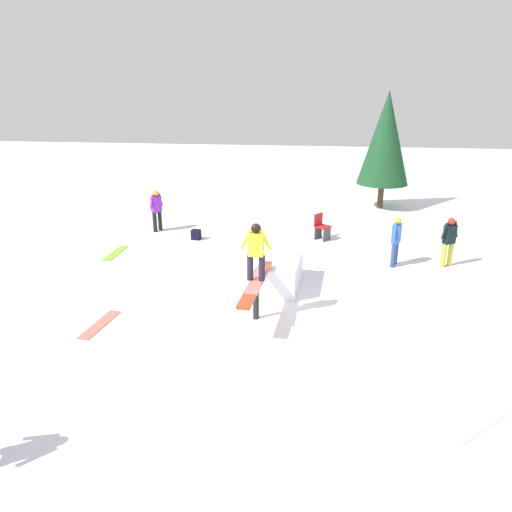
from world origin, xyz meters
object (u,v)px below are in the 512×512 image
at_px(bystander_black, 449,239).
at_px(loose_snowboard_lime, 116,253).
at_px(bystander_blue, 396,239).
at_px(folding_chair, 322,228).
at_px(loose_snowboard_white, 477,425).
at_px(loose_snowboard_coral, 100,324).
at_px(backpack_on_snow, 196,235).
at_px(main_rider_on_rail, 256,254).
at_px(rail_feature, 256,287).
at_px(bystander_purple, 157,208).
at_px(pine_tree_near, 386,138).

height_order(bystander_black, loose_snowboard_lime, bystander_black).
xyz_separation_m(bystander_blue, folding_chair, (-2.26, -2.10, -0.41)).
xyz_separation_m(bystander_blue, loose_snowboard_lime, (-0.04, -8.50, -0.81)).
distance_m(loose_snowboard_white, loose_snowboard_lime, 11.38).
distance_m(loose_snowboard_white, folding_chair, 9.71).
bearing_deg(bystander_black, loose_snowboard_white, 49.58).
xyz_separation_m(loose_snowboard_coral, backpack_on_snow, (-6.32, 0.72, 0.16)).
xyz_separation_m(bystander_blue, backpack_on_snow, (-1.75, -6.32, -0.66)).
height_order(main_rider_on_rail, loose_snowboard_lime, main_rider_on_rail).
distance_m(main_rider_on_rail, loose_snowboard_lime, 6.43).
relative_size(rail_feature, folding_chair, 3.03).
bearing_deg(loose_snowboard_coral, folding_chair, -28.06).
height_order(bystander_blue, backpack_on_snow, bystander_blue).
xyz_separation_m(rail_feature, bystander_purple, (-6.40, -4.31, 0.05)).
bearing_deg(loose_snowboard_white, folding_chair, 62.19).
bearing_deg(pine_tree_near, loose_snowboard_coral, -32.96).
distance_m(folding_chair, pine_tree_near, 5.75).
bearing_deg(bystander_black, folding_chair, -61.81).
height_order(bystander_purple, pine_tree_near, pine_tree_near).
bearing_deg(loose_snowboard_coral, backpack_on_snow, 1.30).
bearing_deg(folding_chair, backpack_on_snow, 133.46).
distance_m(main_rider_on_rail, loose_snowboard_white, 5.37).
height_order(loose_snowboard_white, loose_snowboard_coral, same).
xyz_separation_m(main_rider_on_rail, bystander_black, (-3.97, 5.11, -0.75)).
bearing_deg(loose_snowboard_lime, main_rider_on_rail, -126.37).
height_order(rail_feature, main_rider_on_rail, main_rider_on_rail).
xyz_separation_m(main_rider_on_rail, folding_chair, (-6.10, 1.51, -1.16)).
bearing_deg(main_rider_on_rail, loose_snowboard_white, 51.45).
xyz_separation_m(rail_feature, loose_snowboard_white, (3.29, 3.94, -0.77)).
xyz_separation_m(rail_feature, bystander_black, (-3.97, 5.11, 0.04)).
height_order(bystander_blue, loose_snowboard_lime, bystander_blue).
distance_m(rail_feature, loose_snowboard_coral, 3.59).
xyz_separation_m(bystander_black, bystander_blue, (0.13, -1.50, 0.00)).
xyz_separation_m(rail_feature, pine_tree_near, (-10.67, 3.97, 2.10)).
bearing_deg(bystander_purple, bystander_black, 99.70).
bearing_deg(folding_chair, loose_snowboard_lime, 145.67).
height_order(bystander_purple, loose_snowboard_coral, bystander_purple).
distance_m(main_rider_on_rail, bystander_purple, 7.75).
bearing_deg(backpack_on_snow, loose_snowboard_lime, -132.28).
relative_size(rail_feature, pine_tree_near, 0.56).
distance_m(loose_snowboard_coral, pine_tree_near, 13.90).
xyz_separation_m(loose_snowboard_white, backpack_on_snow, (-8.88, -6.65, 0.16)).
bearing_deg(rail_feature, bystander_purple, -141.36).
height_order(rail_feature, bystander_purple, bystander_purple).
bearing_deg(backpack_on_snow, bystander_purple, 162.54).
bearing_deg(bystander_blue, loose_snowboard_white, -155.42).
distance_m(loose_snowboard_coral, loose_snowboard_lime, 4.84).
relative_size(bystander_purple, loose_snowboard_lime, 1.08).
height_order(bystander_black, loose_snowboard_white, bystander_black).
height_order(main_rider_on_rail, bystander_purple, main_rider_on_rail).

